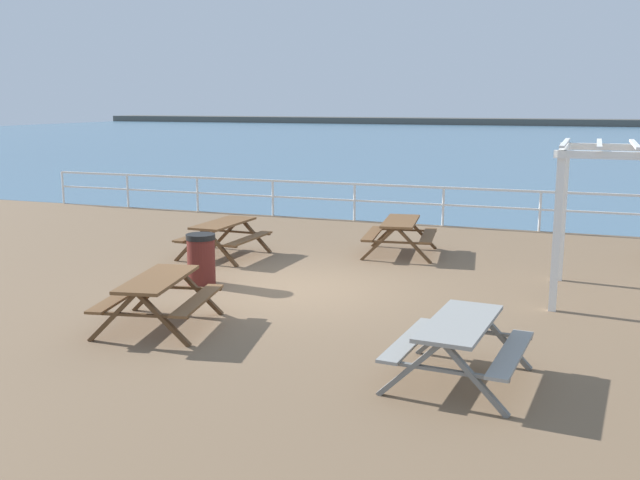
{
  "coord_description": "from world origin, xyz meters",
  "views": [
    {
      "loc": [
        4.93,
        -11.96,
        3.38
      ],
      "look_at": [
        0.27,
        0.68,
        0.8
      ],
      "focal_mm": 40.81,
      "sensor_mm": 36.0,
      "label": 1
    }
  ],
  "objects_px": {
    "picnic_table_near_left": "(400,229)",
    "litter_bin": "(201,259)",
    "picnic_table_mid_centre": "(459,336)",
    "picnic_table_near_right": "(158,290)",
    "lattice_pergola": "(632,185)",
    "picnic_table_far_left": "(224,231)"
  },
  "relations": [
    {
      "from": "picnic_table_far_left",
      "to": "picnic_table_near_right",
      "type": "bearing_deg",
      "value": -161.55
    },
    {
      "from": "picnic_table_near_left",
      "to": "lattice_pergola",
      "type": "xyz_separation_m",
      "value": [
        4.54,
        -2.39,
        1.41
      ]
    },
    {
      "from": "picnic_table_mid_centre",
      "to": "litter_bin",
      "type": "distance_m",
      "value": 6.23
    },
    {
      "from": "picnic_table_mid_centre",
      "to": "picnic_table_far_left",
      "type": "xyz_separation_m",
      "value": [
        -6.09,
        5.51,
        0.0
      ]
    },
    {
      "from": "picnic_table_far_left",
      "to": "picnic_table_near_left",
      "type": "bearing_deg",
      "value": -64.22
    },
    {
      "from": "picnic_table_far_left",
      "to": "lattice_pergola",
      "type": "bearing_deg",
      "value": -93.78
    },
    {
      "from": "lattice_pergola",
      "to": "picnic_table_mid_centre",
      "type": "bearing_deg",
      "value": -113.07
    },
    {
      "from": "picnic_table_near_right",
      "to": "litter_bin",
      "type": "bearing_deg",
      "value": 4.44
    },
    {
      "from": "picnic_table_near_left",
      "to": "litter_bin",
      "type": "relative_size",
      "value": 2.08
    },
    {
      "from": "picnic_table_far_left",
      "to": "lattice_pergola",
      "type": "xyz_separation_m",
      "value": [
        8.12,
        -0.81,
        1.41
      ]
    },
    {
      "from": "picnic_table_near_right",
      "to": "picnic_table_mid_centre",
      "type": "xyz_separation_m",
      "value": [
        4.64,
        -0.63,
        0.0
      ]
    },
    {
      "from": "picnic_table_near_left",
      "to": "picnic_table_mid_centre",
      "type": "bearing_deg",
      "value": -168.06
    },
    {
      "from": "picnic_table_mid_centre",
      "to": "picnic_table_far_left",
      "type": "bearing_deg",
      "value": 52.11
    },
    {
      "from": "picnic_table_mid_centre",
      "to": "litter_bin",
      "type": "height_order",
      "value": "litter_bin"
    },
    {
      "from": "picnic_table_far_left",
      "to": "picnic_table_mid_centre",
      "type": "bearing_deg",
      "value": -130.24
    },
    {
      "from": "picnic_table_near_left",
      "to": "picnic_table_far_left",
      "type": "height_order",
      "value": "same"
    },
    {
      "from": "picnic_table_near_right",
      "to": "litter_bin",
      "type": "relative_size",
      "value": 2.16
    },
    {
      "from": "picnic_table_near_left",
      "to": "lattice_pergola",
      "type": "relative_size",
      "value": 0.73
    },
    {
      "from": "picnic_table_near_left",
      "to": "picnic_table_far_left",
      "type": "distance_m",
      "value": 3.92
    },
    {
      "from": "lattice_pergola",
      "to": "litter_bin",
      "type": "xyz_separation_m",
      "value": [
        -7.39,
        -1.5,
        -1.52
      ]
    },
    {
      "from": "picnic_table_near_right",
      "to": "picnic_table_near_left",
      "type": "bearing_deg",
      "value": -29.31
    },
    {
      "from": "picnic_table_near_left",
      "to": "picnic_table_mid_centre",
      "type": "xyz_separation_m",
      "value": [
        2.5,
        -7.09,
        0.0
      ]
    }
  ]
}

